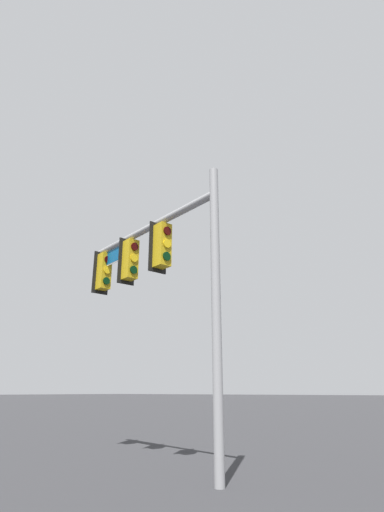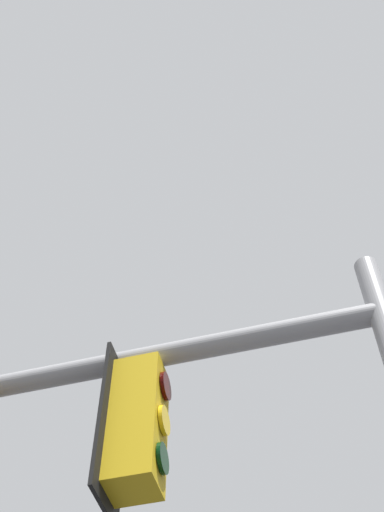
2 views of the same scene
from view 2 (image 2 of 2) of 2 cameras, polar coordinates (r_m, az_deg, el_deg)
name	(u,v)px [view 2 (image 2 of 2)]	position (r m, az deg, el deg)	size (l,w,h in m)	color
signal_pole_near	(56,475)	(5.24, -10.82, -16.83)	(5.35, 1.44, 6.27)	gray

